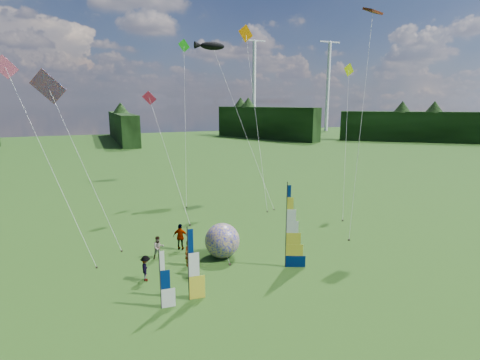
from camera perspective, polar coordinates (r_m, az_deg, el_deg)
name	(u,v)px	position (r m, az deg, el deg)	size (l,w,h in m)	color
ground	(284,289)	(21.72, 6.78, -16.21)	(220.00, 220.00, 0.00)	#3E651E
treeline_ring	(286,220)	(20.16, 7.05, -6.12)	(210.00, 210.00, 8.00)	#204017
turbine_left	(328,87)	(137.17, 13.24, 13.57)	(8.00, 1.20, 30.00)	silver
turbine_right	(254,87)	(130.66, 2.15, 13.97)	(8.00, 1.20, 30.00)	silver
feather_banner_main	(286,227)	(23.32, 7.05, -7.12)	(1.42, 0.10, 5.28)	#021A57
side_banner_left	(188,265)	(19.88, -7.89, -12.76)	(1.07, 0.10, 3.90)	yellow
side_banner_far	(160,280)	(19.54, -12.07, -14.73)	(0.91, 0.10, 3.06)	white
bol_inflatable	(222,241)	(25.15, -2.72, -9.20)	(2.32, 2.32, 2.32)	#0D12A2
spectator_a	(189,253)	(24.20, -7.74, -11.01)	(0.60, 0.40, 1.65)	#66594C
spectator_b	(158,248)	(25.62, -12.33, -10.02)	(0.74, 0.37, 1.53)	#66594C
spectator_c	(146,268)	(22.84, -14.17, -12.92)	(0.98, 0.36, 1.51)	#66594C
spectator_d	(181,237)	(26.73, -9.04, -8.55)	(1.09, 0.45, 1.87)	#66594C
camp_chair	(194,269)	(22.81, -7.05, -13.27)	(0.62, 0.62, 1.08)	navy
kite_whale	(240,113)	(39.84, 0.07, 10.20)	(5.09, 15.51, 18.06)	black
kite_rainbow_delta	(82,151)	(29.04, -22.92, 4.09)	(8.33, 10.76, 13.47)	#F13600
kite_parafoil	(362,109)	(30.76, 18.12, 10.19)	(8.31, 8.07, 19.20)	#A92E0A
small_kite_red	(168,152)	(33.87, -10.87, 4.22)	(3.88, 9.51, 11.63)	#D72044
small_kite_orange	(256,110)	(37.74, 2.46, 10.54)	(4.07, 10.84, 18.65)	orange
small_kite_yellow	(346,134)	(36.49, 15.89, 6.71)	(6.96, 8.56, 14.39)	#D7E706
small_kite_pink	(50,159)	(25.92, -26.95, 2.93)	(6.67, 6.62, 13.49)	#DE4B79
small_kite_green	(185,115)	(40.54, -8.38, 9.80)	(4.99, 11.58, 17.64)	#189D15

